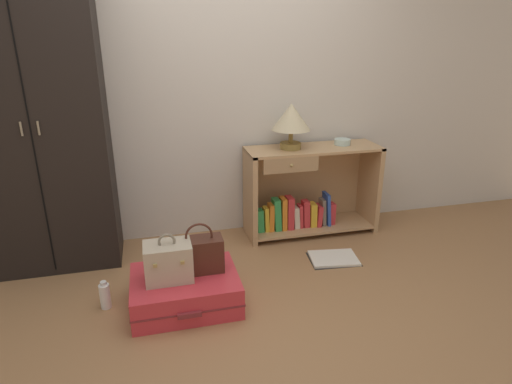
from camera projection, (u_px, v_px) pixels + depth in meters
The scene contains 11 objects.
ground_plane at pixel (254, 334), 2.50m from camera, with size 9.00×9.00×0.00m, color #9E7047.
back_wall at pixel (208, 79), 3.42m from camera, with size 6.40×0.10×2.60m, color beige.
wardrobe at pixel (38, 122), 2.95m from camera, with size 0.89×0.47×2.14m.
bookshelf at pixel (307, 193), 3.70m from camera, with size 1.12×0.39×0.76m.
table_lamp at pixel (291, 119), 3.43m from camera, with size 0.31×0.31×0.36m.
bowl at pixel (342, 142), 3.63m from camera, with size 0.13×0.13×0.05m, color silver.
suitcase_large at pixel (185, 290), 2.75m from camera, with size 0.67×0.53×0.21m.
train_case at pixel (168, 261), 2.64m from camera, with size 0.29×0.21×0.31m.
handbag at pixel (200, 254), 2.73m from camera, with size 0.29×0.15×0.33m.
bottle at pixel (105, 296), 2.72m from camera, with size 0.07×0.07×0.19m.
open_book_on_floor at pixel (334, 258), 3.33m from camera, with size 0.40×0.31×0.02m.
Camera 1 is at (-0.49, -2.00, 1.64)m, focal length 30.37 mm.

